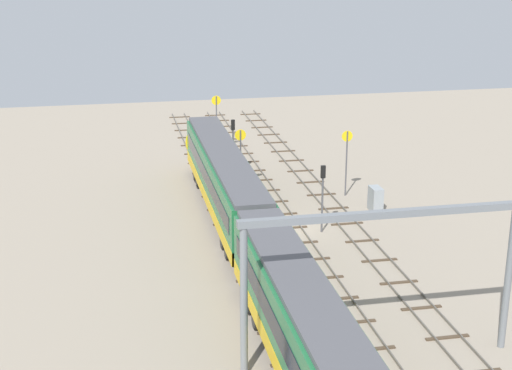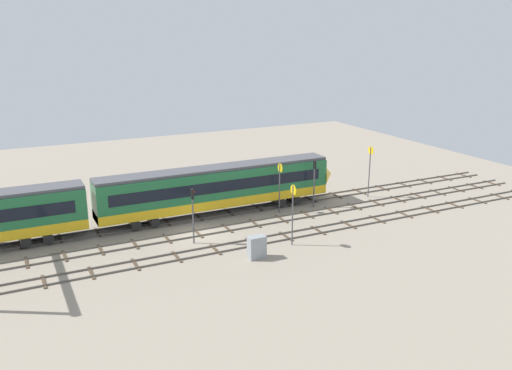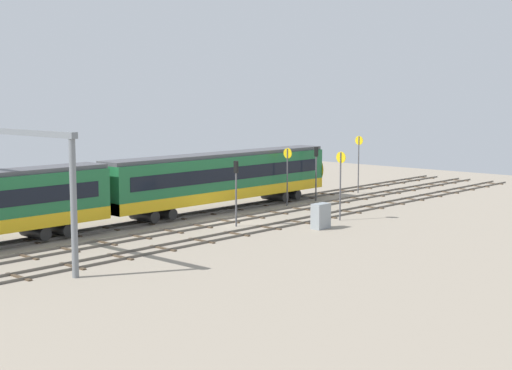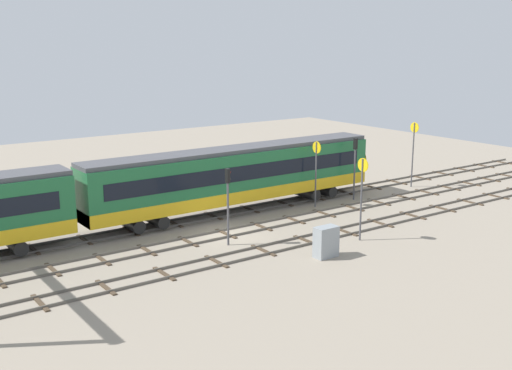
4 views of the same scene
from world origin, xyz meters
name	(u,v)px [view 1 (image 1 of 4)]	position (x,y,z in m)	size (l,w,h in m)	color
ground_plane	(291,228)	(0.00, 0.00, 0.00)	(94.66, 94.66, 0.00)	gray
track_near_foreground	(347,223)	(0.00, -4.25, 0.06)	(78.66, 2.40, 0.16)	#59544C
track_second_near	(291,227)	(0.00, 0.00, 0.06)	(78.66, 2.40, 0.16)	#59544C
track_with_train	(233,232)	(0.00, 4.25, 0.06)	(78.66, 2.40, 0.16)	#59544C
train	(255,240)	(-8.11, 4.25, 2.66)	(50.40, 3.24, 4.80)	#1E6638
overhead_gantry	(383,253)	(-18.44, 0.13, 5.74)	(0.40, 13.99, 7.88)	slate
speed_sign_near_foreground	(347,154)	(6.38, -6.13, 3.47)	(0.14, 0.88, 5.42)	#4C4C51
speed_sign_mid_trackside	(216,117)	(21.00, 2.27, 3.67)	(0.14, 0.90, 5.74)	#4C4C51
speed_sign_far_trackside	(241,151)	(9.55, 1.97, 3.34)	(0.14, 0.92, 5.15)	#4C4C51
signal_light_trackside_approach	(233,140)	(13.62, 1.90, 3.28)	(0.31, 0.32, 5.05)	#4C4C51
signal_light_trackside_departure	(323,189)	(-1.11, -1.98, 3.21)	(0.31, 0.32, 4.94)	#4C4C51
relay_cabinet	(376,199)	(2.40, -7.27, 0.94)	(1.46, 0.81, 1.88)	gray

